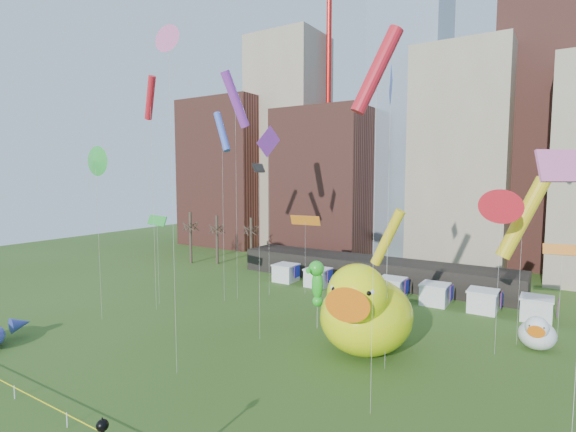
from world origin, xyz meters
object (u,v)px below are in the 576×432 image
Objects in this scene: small_duck at (537,333)px; seahorse_green at (317,280)px; big_duck at (364,311)px; seahorse_purple at (390,312)px.

small_duck is 0.61× the size of seahorse_green.
seahorse_green is at bearing -162.35° from small_duck.
seahorse_purple is (1.33, 2.39, -0.51)m from big_duck.
seahorse_purple is (7.44, -0.80, -1.62)m from seahorse_green.
seahorse_purple is at bearing 10.73° from seahorse_green.
small_duck is 19.08m from seahorse_green.
seahorse_green reaches higher than seahorse_purple.
big_duck is at bearing -143.16° from small_duck.
big_duck is 2.78m from seahorse_purple.
small_duck is 12.38m from seahorse_purple.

